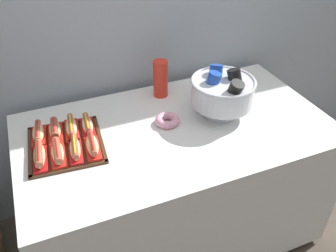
{
  "coord_description": "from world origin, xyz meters",
  "views": [
    {
      "loc": [
        -0.58,
        -1.29,
        1.82
      ],
      "look_at": [
        -0.03,
        0.02,
        0.78
      ],
      "focal_mm": 38.15,
      "sensor_mm": 36.0,
      "label": 1
    }
  ],
  "objects_px": {
    "hot_dog_7": "(88,125)",
    "hot_dog_1": "(58,153)",
    "donut": "(167,120)",
    "hot_dog_0": "(40,156)",
    "hot_dog_6": "(72,128)",
    "serving_tray": "(66,145)",
    "hot_dog_2": "(75,149)",
    "punch_bowl": "(223,91)",
    "buffet_table": "(175,181)",
    "hot_dog_4": "(38,134)",
    "hot_dog_5": "(55,130)",
    "hot_dog_3": "(92,146)",
    "cup_stack": "(160,79)"
  },
  "relations": [
    {
      "from": "serving_tray",
      "to": "hot_dog_1",
      "type": "bearing_deg",
      "value": -119.0
    },
    {
      "from": "hot_dog_6",
      "to": "punch_bowl",
      "type": "height_order",
      "value": "punch_bowl"
    },
    {
      "from": "hot_dog_2",
      "to": "hot_dog_5",
      "type": "relative_size",
      "value": 1.09
    },
    {
      "from": "hot_dog_5",
      "to": "punch_bowl",
      "type": "xyz_separation_m",
      "value": [
        0.81,
        -0.13,
        0.1
      ]
    },
    {
      "from": "hot_dog_3",
      "to": "hot_dog_5",
      "type": "bearing_deg",
      "value": 127.72
    },
    {
      "from": "hot_dog_2",
      "to": "cup_stack",
      "type": "distance_m",
      "value": 0.63
    },
    {
      "from": "serving_tray",
      "to": "hot_dog_1",
      "type": "distance_m",
      "value": 0.1
    },
    {
      "from": "buffet_table",
      "to": "hot_dog_4",
      "type": "relative_size",
      "value": 9.25
    },
    {
      "from": "hot_dog_0",
      "to": "hot_dog_6",
      "type": "xyz_separation_m",
      "value": [
        0.16,
        0.15,
        -0.0
      ]
    },
    {
      "from": "hot_dog_0",
      "to": "punch_bowl",
      "type": "relative_size",
      "value": 0.58
    },
    {
      "from": "buffet_table",
      "to": "hot_dog_1",
      "type": "height_order",
      "value": "hot_dog_1"
    },
    {
      "from": "hot_dog_0",
      "to": "hot_dog_5",
      "type": "xyz_separation_m",
      "value": [
        0.09,
        0.16,
        0.0
      ]
    },
    {
      "from": "hot_dog_3",
      "to": "hot_dog_0",
      "type": "bearing_deg",
      "value": 175.45
    },
    {
      "from": "serving_tray",
      "to": "hot_dog_4",
      "type": "height_order",
      "value": "hot_dog_4"
    },
    {
      "from": "hot_dog_4",
      "to": "punch_bowl",
      "type": "height_order",
      "value": "punch_bowl"
    },
    {
      "from": "hot_dog_4",
      "to": "hot_dog_3",
      "type": "bearing_deg",
      "value": -40.81
    },
    {
      "from": "hot_dog_0",
      "to": "hot_dog_7",
      "type": "relative_size",
      "value": 1.14
    },
    {
      "from": "hot_dog_0",
      "to": "punch_bowl",
      "type": "height_order",
      "value": "punch_bowl"
    },
    {
      "from": "hot_dog_3",
      "to": "cup_stack",
      "type": "bearing_deg",
      "value": 36.5
    },
    {
      "from": "serving_tray",
      "to": "hot_dog_3",
      "type": "bearing_deg",
      "value": -40.81
    },
    {
      "from": "hot_dog_4",
      "to": "donut",
      "type": "bearing_deg",
      "value": -10.17
    },
    {
      "from": "punch_bowl",
      "to": "donut",
      "type": "bearing_deg",
      "value": 174.31
    },
    {
      "from": "hot_dog_0",
      "to": "hot_dog_3",
      "type": "xyz_separation_m",
      "value": [
        0.22,
        -0.02,
        -0.0
      ]
    },
    {
      "from": "serving_tray",
      "to": "hot_dog_2",
      "type": "distance_m",
      "value": 0.1
    },
    {
      "from": "hot_dog_3",
      "to": "serving_tray",
      "type": "bearing_deg",
      "value": 139.19
    },
    {
      "from": "hot_dog_2",
      "to": "hot_dog_5",
      "type": "xyz_separation_m",
      "value": [
        -0.06,
        0.17,
        0.0
      ]
    },
    {
      "from": "hot_dog_0",
      "to": "hot_dog_6",
      "type": "relative_size",
      "value": 1.0
    },
    {
      "from": "hot_dog_4",
      "to": "hot_dog_6",
      "type": "bearing_deg",
      "value": -4.55
    },
    {
      "from": "hot_dog_7",
      "to": "hot_dog_1",
      "type": "bearing_deg",
      "value": -136.83
    },
    {
      "from": "hot_dog_0",
      "to": "hot_dog_7",
      "type": "height_order",
      "value": "hot_dog_0"
    },
    {
      "from": "hot_dog_4",
      "to": "hot_dog_7",
      "type": "bearing_deg",
      "value": -4.55
    },
    {
      "from": "donut",
      "to": "punch_bowl",
      "type": "bearing_deg",
      "value": -5.69
    },
    {
      "from": "buffet_table",
      "to": "hot_dog_4",
      "type": "height_order",
      "value": "hot_dog_4"
    },
    {
      "from": "punch_bowl",
      "to": "hot_dog_6",
      "type": "bearing_deg",
      "value": 170.42
    },
    {
      "from": "buffet_table",
      "to": "serving_tray",
      "type": "relative_size",
      "value": 3.97
    },
    {
      "from": "hot_dog_0",
      "to": "donut",
      "type": "xyz_separation_m",
      "value": [
        0.61,
        0.06,
        -0.02
      ]
    },
    {
      "from": "hot_dog_7",
      "to": "donut",
      "type": "xyz_separation_m",
      "value": [
        0.38,
        -0.09,
        -0.01
      ]
    },
    {
      "from": "hot_dog_1",
      "to": "donut",
      "type": "distance_m",
      "value": 0.54
    },
    {
      "from": "buffet_table",
      "to": "donut",
      "type": "relative_size",
      "value": 12.57
    },
    {
      "from": "hot_dog_3",
      "to": "hot_dog_1",
      "type": "bearing_deg",
      "value": 175.45
    },
    {
      "from": "buffet_table",
      "to": "cup_stack",
      "type": "relative_size",
      "value": 7.41
    },
    {
      "from": "hot_dog_1",
      "to": "cup_stack",
      "type": "relative_size",
      "value": 0.86
    },
    {
      "from": "hot_dog_0",
      "to": "punch_bowl",
      "type": "distance_m",
      "value": 0.9
    },
    {
      "from": "serving_tray",
      "to": "hot_dog_4",
      "type": "distance_m",
      "value": 0.14
    },
    {
      "from": "hot_dog_5",
      "to": "hot_dog_7",
      "type": "xyz_separation_m",
      "value": [
        0.15,
        -0.01,
        -0.0
      ]
    },
    {
      "from": "serving_tray",
      "to": "hot_dog_0",
      "type": "distance_m",
      "value": 0.14
    },
    {
      "from": "hot_dog_1",
      "to": "hot_dog_2",
      "type": "height_order",
      "value": "hot_dog_2"
    },
    {
      "from": "punch_bowl",
      "to": "hot_dog_1",
      "type": "bearing_deg",
      "value": -177.61
    },
    {
      "from": "hot_dog_3",
      "to": "hot_dog_5",
      "type": "height_order",
      "value": "hot_dog_5"
    },
    {
      "from": "hot_dog_0",
      "to": "hot_dog_4",
      "type": "relative_size",
      "value": 1.13
    }
  ]
}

